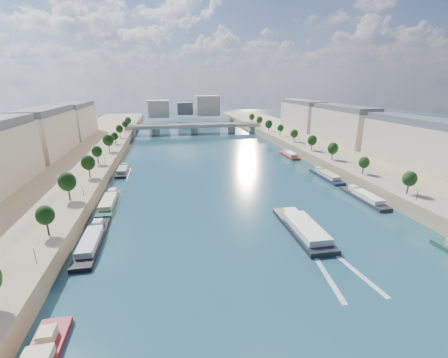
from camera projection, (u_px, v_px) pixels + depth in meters
name	position (u px, v px, depth m)	size (l,w,h in m)	color
ground	(222.00, 175.00, 138.56)	(700.00, 700.00, 0.00)	#0C2838
quay_left	(52.00, 180.00, 124.49)	(44.00, 520.00, 5.00)	#9E8460
quay_right	(362.00, 163.00, 151.10)	(44.00, 520.00, 5.00)	#9E8460
pave_left	(90.00, 172.00, 126.48)	(14.00, 520.00, 0.10)	gray
pave_right	(335.00, 159.00, 147.55)	(14.00, 520.00, 0.10)	gray
trees_left	(94.00, 158.00, 127.06)	(4.80, 268.80, 8.26)	#382B1E
trees_right	(323.00, 144.00, 154.85)	(4.80, 268.80, 8.26)	#382B1E
lamps_left	(95.00, 172.00, 117.14)	(0.36, 200.36, 4.28)	black
lamps_right	(322.00, 152.00, 150.55)	(0.36, 200.36, 4.28)	black
buildings_left	(24.00, 142.00, 129.02)	(16.00, 226.00, 23.20)	#C4B297
buildings_right	(373.00, 131.00, 160.44)	(16.00, 226.00, 23.20)	#C4B297
skyline	(189.00, 107.00, 339.65)	(79.00, 42.00, 22.00)	#C4B297
bridge	(195.00, 127.00, 251.97)	(112.00, 12.00, 8.15)	#C1B79E
tour_barge	(303.00, 228.00, 85.87)	(8.46, 28.17, 3.81)	black
wake	(333.00, 264.00, 70.69)	(10.76, 25.98, 0.04)	silver
moored_barges_left	(88.00, 250.00, 75.27)	(5.00, 155.41, 3.60)	#162030
moored_barges_right	(373.00, 202.00, 105.08)	(5.00, 164.34, 3.60)	black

